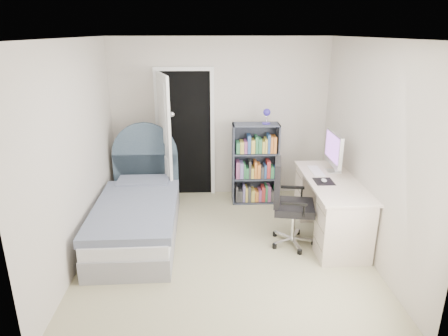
{
  "coord_description": "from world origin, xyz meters",
  "views": [
    {
      "loc": [
        -0.2,
        -4.42,
        2.57
      ],
      "look_at": [
        -0.0,
        0.26,
        0.96
      ],
      "focal_mm": 32.0,
      "sensor_mm": 36.0,
      "label": 1
    }
  ],
  "objects_px": {
    "bookcase": "(256,167)",
    "office_chair": "(287,199)",
    "desk": "(330,205)",
    "floor_lamp": "(172,166)",
    "bed": "(138,214)",
    "nightstand": "(134,176)"
  },
  "relations": [
    {
      "from": "bookcase",
      "to": "office_chair",
      "type": "relative_size",
      "value": 1.35
    },
    {
      "from": "bookcase",
      "to": "desk",
      "type": "relative_size",
      "value": 0.93
    },
    {
      "from": "floor_lamp",
      "to": "desk",
      "type": "bearing_deg",
      "value": -28.64
    },
    {
      "from": "bed",
      "to": "office_chair",
      "type": "distance_m",
      "value": 1.95
    },
    {
      "from": "bed",
      "to": "floor_lamp",
      "type": "bearing_deg",
      "value": 70.76
    },
    {
      "from": "nightstand",
      "to": "office_chair",
      "type": "xyz_separation_m",
      "value": [
        2.15,
        -1.54,
        0.23
      ]
    },
    {
      "from": "bed",
      "to": "bookcase",
      "type": "height_order",
      "value": "bookcase"
    },
    {
      "from": "bookcase",
      "to": "office_chair",
      "type": "distance_m",
      "value": 1.35
    },
    {
      "from": "nightstand",
      "to": "bookcase",
      "type": "distance_m",
      "value": 1.94
    },
    {
      "from": "nightstand",
      "to": "desk",
      "type": "xyz_separation_m",
      "value": [
        2.76,
        -1.34,
        0.05
      ]
    },
    {
      "from": "bookcase",
      "to": "floor_lamp",
      "type": "bearing_deg",
      "value": 178.43
    },
    {
      "from": "floor_lamp",
      "to": "bed",
      "type": "bearing_deg",
      "value": -109.24
    },
    {
      "from": "nightstand",
      "to": "floor_lamp",
      "type": "relative_size",
      "value": 0.4
    },
    {
      "from": "nightstand",
      "to": "office_chair",
      "type": "distance_m",
      "value": 2.65
    },
    {
      "from": "bed",
      "to": "office_chair",
      "type": "height_order",
      "value": "bed"
    },
    {
      "from": "nightstand",
      "to": "office_chair",
      "type": "height_order",
      "value": "office_chair"
    },
    {
      "from": "floor_lamp",
      "to": "office_chair",
      "type": "height_order",
      "value": "floor_lamp"
    },
    {
      "from": "office_chair",
      "to": "bed",
      "type": "bearing_deg",
      "value": 170.47
    },
    {
      "from": "bookcase",
      "to": "bed",
      "type": "bearing_deg",
      "value": -148.71
    },
    {
      "from": "nightstand",
      "to": "floor_lamp",
      "type": "distance_m",
      "value": 0.68
    },
    {
      "from": "nightstand",
      "to": "bookcase",
      "type": "xyz_separation_m",
      "value": [
        1.92,
        -0.21,
        0.2
      ]
    },
    {
      "from": "office_chair",
      "to": "desk",
      "type": "bearing_deg",
      "value": 17.89
    }
  ]
}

